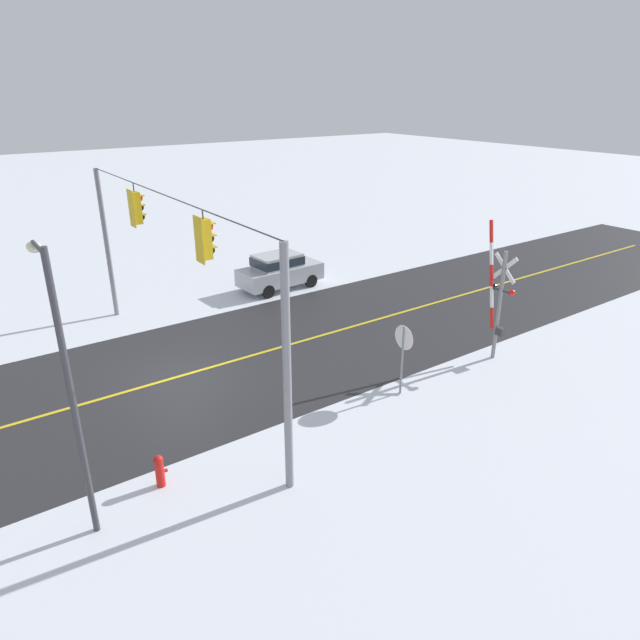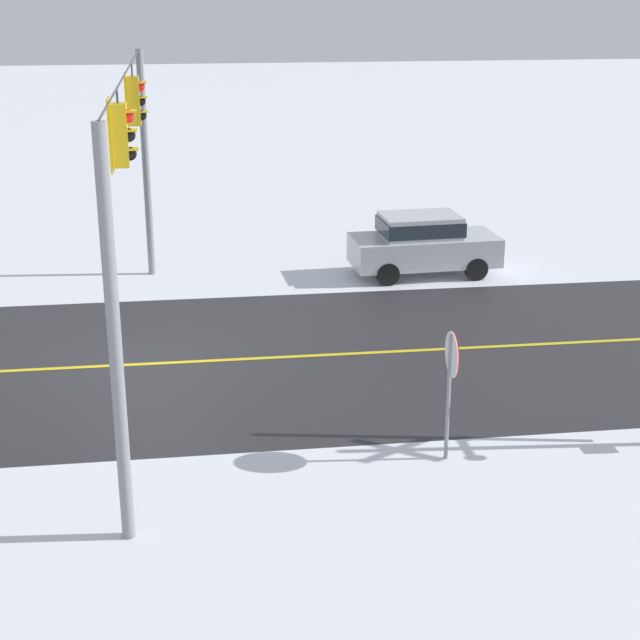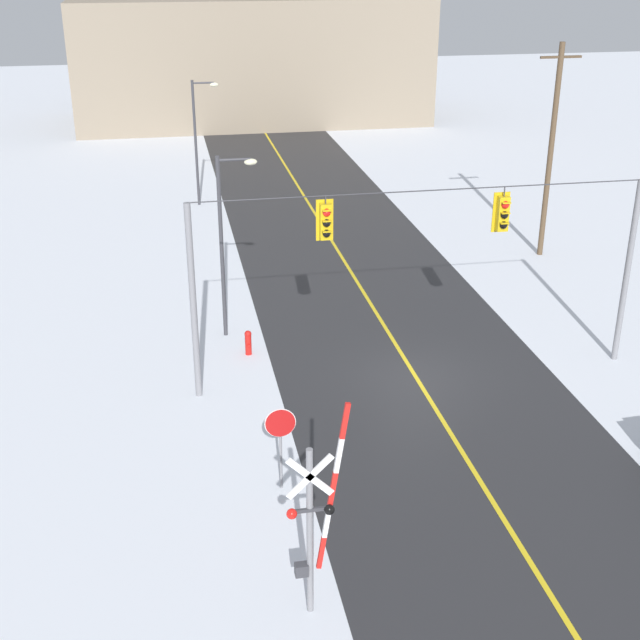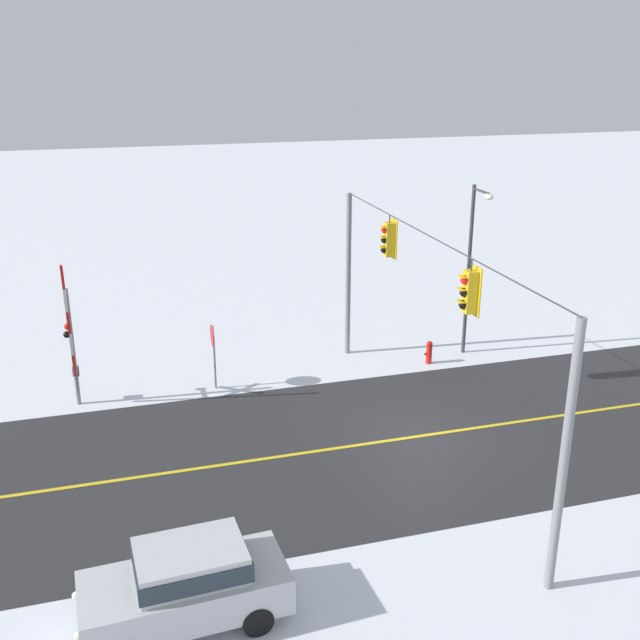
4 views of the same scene
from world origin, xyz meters
TOP-DOWN VIEW (x-y plane):
  - ground_plane at (0.00, 0.00)m, footprint 160.00×160.00m
  - road_asphalt at (0.00, 6.00)m, footprint 9.00×80.00m
  - lane_centre_line at (0.00, 6.00)m, footprint 0.14×72.00m
  - signal_span at (-0.09, -0.01)m, footprint 14.20×0.47m
  - stop_sign at (-5.17, -5.41)m, footprint 0.80×0.09m
  - railroad_crossing at (-5.14, -9.94)m, footprint 1.30×0.31m
  - streetlamp_near at (-5.59, 4.34)m, footprint 1.39×0.28m
  - streetlamp_far at (-5.59, 21.21)m, footprint 1.39×0.28m
  - fire_hydrant at (-5.16, 2.61)m, footprint 0.24×0.31m
  - utility_pole at (8.87, 10.41)m, footprint 1.80×0.24m
  - building_distant at (-0.30, 44.51)m, footprint 26.27×11.22m

SIDE VIEW (x-z plane):
  - ground_plane at x=0.00m, z-range 0.00..0.00m
  - road_asphalt at x=0.00m, z-range 0.00..0.01m
  - lane_centre_line at x=0.00m, z-range 0.01..0.01m
  - fire_hydrant at x=-5.16m, z-range 0.03..0.91m
  - stop_sign at x=-5.17m, z-range 0.54..2.89m
  - railroad_crossing at x=-5.14m, z-range -0.16..4.79m
  - streetlamp_near at x=-5.59m, z-range 0.67..7.17m
  - streetlamp_far at x=-5.59m, z-range 0.67..7.17m
  - signal_span at x=-0.09m, z-range 0.96..7.18m
  - building_distant at x=-0.30m, z-range 0.00..9.10m
  - utility_pole at x=8.87m, z-range 0.13..9.32m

